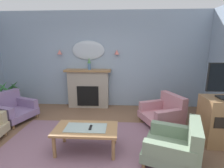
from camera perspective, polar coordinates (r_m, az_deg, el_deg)
The scene contains 15 objects.
floor at distance 3.10m, azimuth -9.60°, elevation -24.77°, with size 7.22×6.28×0.10m, color brown.
wall_back at distance 5.13m, azimuth -3.62°, elevation 8.10°, with size 7.22×0.10×2.83m, color #8C9EB2.
patterned_rug at distance 3.23m, azimuth -8.81°, elevation -21.85°, with size 3.20×2.40×0.01m, color #7F5B6B.
fireplace at distance 5.12m, azimuth -8.00°, elevation -1.61°, with size 1.36×0.36×1.16m.
mantel_vase_centre at distance 4.94m, azimuth -7.77°, elevation 6.97°, with size 0.10×0.10×0.34m.
wall_mirror at distance 5.10m, azimuth -8.10°, elevation 11.30°, with size 0.96×0.06×0.56m, color #B2BCC6.
wall_sconce_left at distance 5.28m, azimuth -17.42°, elevation 10.35°, with size 0.14×0.14×0.14m, color #D17066.
wall_sconce_right at distance 4.95m, azimuth 1.67°, elevation 10.80°, with size 0.14×0.14×0.14m, color #D17066.
coffee_table at distance 3.08m, azimuth -8.82°, elevation -15.45°, with size 1.10×0.60×0.45m.
tv_remote at distance 3.03m, azimuth -7.31°, elevation -14.49°, with size 0.04×0.16×0.02m, color black.
armchair_beside_couch at distance 4.23m, azimuth 17.23°, elevation -8.98°, with size 1.06×1.05×0.71m.
armchair_near_fireplace at distance 3.00m, azimuth 21.01°, elevation -18.75°, with size 1.04×1.03×0.71m.
armchair_in_corner at distance 4.93m, azimuth -30.87°, elevation -7.15°, with size 1.04×1.03×0.71m.
tv_cabinet at distance 3.88m, azimuth 33.83°, elevation -10.38°, with size 0.80×0.57×0.90m.
potted_plant_tall_palm at distance 5.52m, azimuth -31.34°, elevation -4.03°, with size 0.49×0.50×0.92m.
Camera 1 is at (0.60, -2.39, 1.83)m, focal length 26.87 mm.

